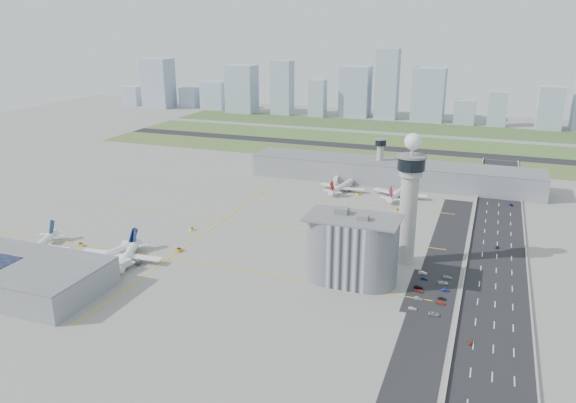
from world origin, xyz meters
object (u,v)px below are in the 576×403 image
(airplane_far_a, at_px, (343,183))
(airplane_far_b, at_px, (400,188))
(car_lot_6, at_px, (434,314))
(car_lot_9, at_px, (445,290))
(jet_bridge_near_2, at_px, (108,274))
(jet_bridge_near_0, at_px, (7,256))
(car_lot_3, at_px, (418,287))
(jet_bridge_far_0, at_px, (336,180))
(car_lot_2, at_px, (419,291))
(car_lot_7, at_px, (441,303))
(control_tower, at_px, (409,194))
(jet_bridge_far_1, at_px, (405,186))
(tug_2, at_px, (179,250))
(jet_bridge_near_1, at_px, (56,265))
(tug_0, at_px, (81,244))
(car_hw_0, at_px, (471,342))
(car_lot_0, at_px, (413,308))
(airplane_near_b, at_px, (107,251))
(tug_4, at_px, (358,194))
(car_hw_2, at_px, (511,205))
(car_lot_11, at_px, (448,277))
(tug_3, at_px, (192,229))
(car_lot_1, at_px, (418,298))
(car_hw_1, at_px, (497,247))
(admin_building, at_px, (352,249))
(car_hw_4, at_px, (491,180))
(car_lot_10, at_px, (443,283))
(car_lot_4, at_px, (424,278))
(tug_1, at_px, (99,258))
(secondary_tower, at_px, (380,156))
(airplane_near_c, at_px, (125,253))
(car_lot_5, at_px, (423,273))
(tug_5, at_px, (398,210))
(car_lot_8, at_px, (442,298))
(airplane_near_a, at_px, (36,243))

(airplane_far_a, relative_size, airplane_far_b, 0.90)
(car_lot_6, bearing_deg, car_lot_9, -6.23)
(jet_bridge_near_2, height_order, car_lot_6, jet_bridge_near_2)
(jet_bridge_near_0, relative_size, car_lot_3, 3.27)
(jet_bridge_near_2, bearing_deg, jet_bridge_far_0, -5.91)
(car_lot_2, height_order, car_lot_7, car_lot_7)
(control_tower, bearing_deg, jet_bridge_far_1, 99.16)
(control_tower, xyz_separation_m, tug_2, (-111.95, -28.37, -34.07))
(jet_bridge_near_1, relative_size, car_lot_7, 3.60)
(tug_2, relative_size, car_lot_7, 0.86)
(tug_0, xyz_separation_m, car_hw_0, (199.65, -27.04, -0.31))
(car_lot_0, relative_size, car_lot_2, 0.86)
(car_lot_0, xyz_separation_m, car_lot_3, (-0.41, 20.51, 0.02))
(airplane_near_b, relative_size, tug_4, 12.29)
(jet_bridge_near_0, bearing_deg, car_hw_2, -42.42)
(car_lot_0, relative_size, car_lot_11, 0.82)
(car_lot_6, bearing_deg, tug_4, 23.08)
(car_lot_6, relative_size, car_lot_11, 1.07)
(tug_3, distance_m, car_lot_1, 138.82)
(tug_3, xyz_separation_m, car_hw_1, (163.73, 32.56, -0.25))
(car_lot_9, height_order, car_hw_1, car_lot_9)
(admin_building, distance_m, car_hw_4, 208.29)
(jet_bridge_near_1, xyz_separation_m, car_hw_0, (189.97, 1.95, -2.26))
(tug_2, bearing_deg, car_lot_2, 12.49)
(car_lot_10, bearing_deg, jet_bridge_far_1, 6.99)
(car_lot_1, bearing_deg, tug_3, 73.01)
(car_lot_0, distance_m, car_lot_2, 16.90)
(control_tower, bearing_deg, car_lot_4, -56.93)
(jet_bridge_far_1, height_order, tug_4, jet_bridge_far_1)
(tug_3, bearing_deg, tug_4, 87.70)
(car_lot_4, height_order, car_lot_9, car_lot_4)
(car_lot_9, bearing_deg, control_tower, 29.69)
(tug_1, xyz_separation_m, car_hw_0, (178.36, -15.07, -0.43))
(car_lot_10, bearing_deg, secondary_tower, 12.38)
(secondary_tower, xyz_separation_m, car_lot_0, (52.98, -190.49, -18.21))
(car_hw_1, bearing_deg, tug_4, 147.23)
(car_lot_4, bearing_deg, car_lot_11, -60.51)
(airplane_near_b, distance_m, airplane_near_c, 10.63)
(tug_2, bearing_deg, airplane_far_b, 70.00)
(tug_0, xyz_separation_m, car_lot_5, (175.04, 27.91, -0.25))
(airplane_far_a, distance_m, jet_bridge_near_2, 188.63)
(tug_3, xyz_separation_m, tug_5, (104.40, 73.98, 0.04))
(tug_2, relative_size, car_lot_11, 0.78)
(jet_bridge_far_0, relative_size, car_lot_8, 3.87)
(tug_2, relative_size, tug_4, 1.02)
(airplane_near_a, bearing_deg, tug_0, 120.61)
(airplane_far_b, xyz_separation_m, car_lot_0, (31.44, -155.83, -5.62))
(airplane_near_a, relative_size, car_hw_4, 10.70)
(tug_2, height_order, tug_4, tug_2)
(airplane_far_b, height_order, car_lot_8, airplane_far_b)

